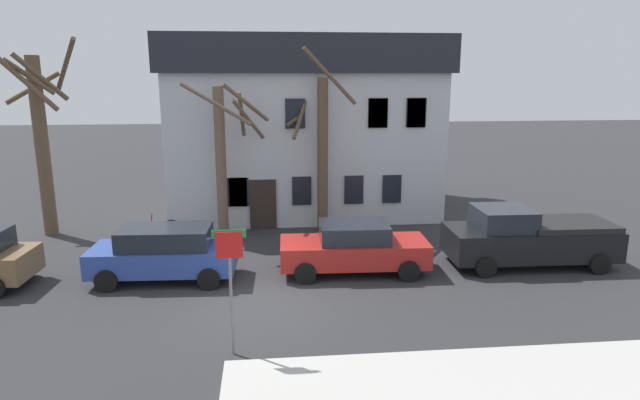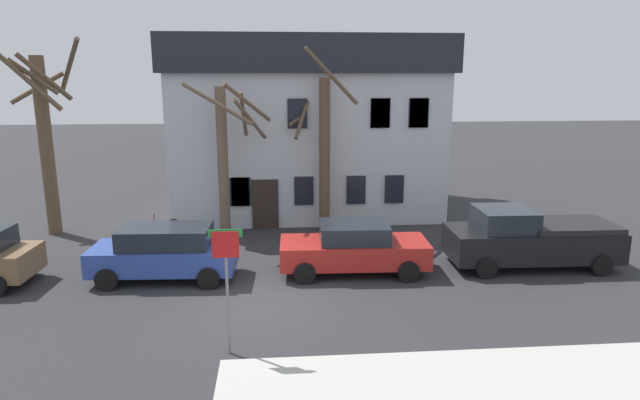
{
  "view_description": "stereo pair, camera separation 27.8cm",
  "coord_description": "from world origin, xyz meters",
  "px_view_note": "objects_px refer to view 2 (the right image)",
  "views": [
    {
      "loc": [
        0.32,
        -14.34,
        6.32
      ],
      "look_at": [
        2.01,
        2.49,
        2.43
      ],
      "focal_mm": 30.57,
      "sensor_mm": 36.0,
      "label": 1
    },
    {
      "loc": [
        0.6,
        -14.36,
        6.32
      ],
      "look_at": [
        2.01,
        2.49,
        2.43
      ],
      "focal_mm": 30.57,
      "sensor_mm": 36.0,
      "label": 2
    }
  ],
  "objects_px": {
    "car_blue_wagon": "(165,252)",
    "building_main": "(306,124)",
    "tree_bare_near": "(46,135)",
    "bicycle_leaning": "(160,229)",
    "tree_bare_far": "(323,149)",
    "street_sign_pole": "(226,269)",
    "car_red_sedan": "(354,248)",
    "pickup_truck_black": "(530,238)",
    "tree_bare_mid": "(226,154)"
  },
  "relations": [
    {
      "from": "building_main",
      "to": "street_sign_pole",
      "type": "height_order",
      "value": "building_main"
    },
    {
      "from": "bicycle_leaning",
      "to": "pickup_truck_black",
      "type": "bearing_deg",
      "value": -18.48
    },
    {
      "from": "building_main",
      "to": "tree_bare_near",
      "type": "xyz_separation_m",
      "value": [
        -10.45,
        -3.67,
        -0.03
      ]
    },
    {
      "from": "building_main",
      "to": "car_red_sedan",
      "type": "relative_size",
      "value": 2.54
    },
    {
      "from": "bicycle_leaning",
      "to": "tree_bare_mid",
      "type": "bearing_deg",
      "value": -2.13
    },
    {
      "from": "tree_bare_mid",
      "to": "car_blue_wagon",
      "type": "height_order",
      "value": "tree_bare_mid"
    },
    {
      "from": "tree_bare_far",
      "to": "car_red_sedan",
      "type": "height_order",
      "value": "tree_bare_far"
    },
    {
      "from": "street_sign_pole",
      "to": "tree_bare_mid",
      "type": "bearing_deg",
      "value": 94.54
    },
    {
      "from": "building_main",
      "to": "street_sign_pole",
      "type": "bearing_deg",
      "value": -100.48
    },
    {
      "from": "building_main",
      "to": "bicycle_leaning",
      "type": "distance_m",
      "value": 8.51
    },
    {
      "from": "tree_bare_near",
      "to": "street_sign_pole",
      "type": "bearing_deg",
      "value": -53.41
    },
    {
      "from": "car_red_sedan",
      "to": "bicycle_leaning",
      "type": "height_order",
      "value": "car_red_sedan"
    },
    {
      "from": "car_red_sedan",
      "to": "tree_bare_near",
      "type": "bearing_deg",
      "value": 154.5
    },
    {
      "from": "tree_bare_near",
      "to": "car_blue_wagon",
      "type": "xyz_separation_m",
      "value": [
        5.44,
        -5.55,
        -3.12
      ]
    },
    {
      "from": "tree_bare_far",
      "to": "car_red_sedan",
      "type": "bearing_deg",
      "value": -83.5
    },
    {
      "from": "car_red_sedan",
      "to": "bicycle_leaning",
      "type": "relative_size",
      "value": 2.96
    },
    {
      "from": "tree_bare_near",
      "to": "car_blue_wagon",
      "type": "bearing_deg",
      "value": -45.57
    },
    {
      "from": "building_main",
      "to": "pickup_truck_black",
      "type": "height_order",
      "value": "building_main"
    },
    {
      "from": "building_main",
      "to": "tree_bare_far",
      "type": "xyz_separation_m",
      "value": [
        0.45,
        -4.22,
        -0.62
      ]
    },
    {
      "from": "tree_bare_mid",
      "to": "bicycle_leaning",
      "type": "relative_size",
      "value": 3.73
    },
    {
      "from": "tree_bare_near",
      "to": "tree_bare_far",
      "type": "height_order",
      "value": "tree_bare_near"
    },
    {
      "from": "pickup_truck_black",
      "to": "bicycle_leaning",
      "type": "relative_size",
      "value": 3.44
    },
    {
      "from": "tree_bare_near",
      "to": "car_red_sedan",
      "type": "distance_m",
      "value": 13.09
    },
    {
      "from": "tree_bare_far",
      "to": "pickup_truck_black",
      "type": "bearing_deg",
      "value": -36.21
    },
    {
      "from": "tree_bare_far",
      "to": "pickup_truck_black",
      "type": "xyz_separation_m",
      "value": [
        6.55,
        -4.8,
        -2.45
      ]
    },
    {
      "from": "street_sign_pole",
      "to": "bicycle_leaning",
      "type": "xyz_separation_m",
      "value": [
        -3.48,
        9.58,
        -1.72
      ]
    },
    {
      "from": "car_blue_wagon",
      "to": "car_red_sedan",
      "type": "height_order",
      "value": "car_blue_wagon"
    },
    {
      "from": "building_main",
      "to": "tree_bare_mid",
      "type": "height_order",
      "value": "building_main"
    },
    {
      "from": "pickup_truck_black",
      "to": "bicycle_leaning",
      "type": "height_order",
      "value": "pickup_truck_black"
    },
    {
      "from": "bicycle_leaning",
      "to": "street_sign_pole",
      "type": "bearing_deg",
      "value": -70.02
    },
    {
      "from": "tree_bare_near",
      "to": "car_blue_wagon",
      "type": "height_order",
      "value": "tree_bare_near"
    },
    {
      "from": "car_blue_wagon",
      "to": "bicycle_leaning",
      "type": "height_order",
      "value": "car_blue_wagon"
    },
    {
      "from": "building_main",
      "to": "car_blue_wagon",
      "type": "bearing_deg",
      "value": -118.54
    },
    {
      "from": "building_main",
      "to": "tree_bare_near",
      "type": "relative_size",
      "value": 1.59
    },
    {
      "from": "car_red_sedan",
      "to": "street_sign_pole",
      "type": "distance_m",
      "value": 6.37
    },
    {
      "from": "tree_bare_near",
      "to": "bicycle_leaning",
      "type": "bearing_deg",
      "value": -12.51
    },
    {
      "from": "car_red_sedan",
      "to": "street_sign_pole",
      "type": "height_order",
      "value": "street_sign_pole"
    },
    {
      "from": "building_main",
      "to": "car_red_sedan",
      "type": "xyz_separation_m",
      "value": [
        1.01,
        -9.14,
        -3.21
      ]
    },
    {
      "from": "car_blue_wagon",
      "to": "car_red_sedan",
      "type": "distance_m",
      "value": 6.03
    },
    {
      "from": "tree_bare_near",
      "to": "car_red_sedan",
      "type": "xyz_separation_m",
      "value": [
        11.46,
        -5.47,
        -3.18
      ]
    },
    {
      "from": "car_blue_wagon",
      "to": "building_main",
      "type": "bearing_deg",
      "value": 61.46
    },
    {
      "from": "tree_bare_near",
      "to": "tree_bare_mid",
      "type": "bearing_deg",
      "value": -8.57
    },
    {
      "from": "building_main",
      "to": "pickup_truck_black",
      "type": "bearing_deg",
      "value": -52.16
    },
    {
      "from": "building_main",
      "to": "bicycle_leaning",
      "type": "height_order",
      "value": "building_main"
    },
    {
      "from": "car_red_sedan",
      "to": "building_main",
      "type": "bearing_deg",
      "value": 96.32
    },
    {
      "from": "tree_bare_mid",
      "to": "car_red_sedan",
      "type": "bearing_deg",
      "value": -45.06
    },
    {
      "from": "car_red_sedan",
      "to": "pickup_truck_black",
      "type": "bearing_deg",
      "value": 1.14
    },
    {
      "from": "tree_bare_near",
      "to": "pickup_truck_black",
      "type": "bearing_deg",
      "value": -17.03
    },
    {
      "from": "car_blue_wagon",
      "to": "tree_bare_far",
      "type": "bearing_deg",
      "value": 42.46
    },
    {
      "from": "tree_bare_far",
      "to": "pickup_truck_black",
      "type": "distance_m",
      "value": 8.49
    }
  ]
}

